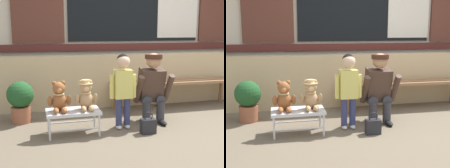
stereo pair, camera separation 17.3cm
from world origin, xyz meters
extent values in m
plane|color=brown|center=(0.00, 0.00, 0.00)|extent=(60.00, 60.00, 0.00)
cube|color=tan|center=(0.00, 1.43, 0.42)|extent=(6.79, 0.25, 0.85)
cube|color=beige|center=(0.00, 1.95, 1.68)|extent=(6.93, 0.20, 3.35)
cube|color=#56231E|center=(0.00, 1.83, 0.95)|extent=(6.37, 0.04, 0.12)
cube|color=black|center=(0.00, 1.84, 1.75)|extent=(2.40, 0.03, 1.40)
cube|color=silver|center=(0.81, 1.82, 1.75)|extent=(0.78, 0.02, 1.29)
cube|color=#8E6642|center=(0.42, 0.92, 0.42)|extent=(2.10, 0.11, 0.04)
cube|color=#8E6642|center=(0.42, 1.06, 0.42)|extent=(2.10, 0.11, 0.04)
cube|color=#8E6642|center=(0.42, 1.20, 0.42)|extent=(2.10, 0.11, 0.04)
cylinder|color=#8E6642|center=(-0.55, 0.92, 0.20)|extent=(0.07, 0.07, 0.40)
cylinder|color=#8E6642|center=(-0.55, 1.20, 0.20)|extent=(0.07, 0.07, 0.40)
cube|color=silver|center=(-1.34, 0.19, 0.28)|extent=(0.64, 0.36, 0.04)
cylinder|color=silver|center=(-1.63, 0.04, 0.13)|extent=(0.02, 0.02, 0.26)
cylinder|color=silver|center=(-1.63, 0.34, 0.13)|extent=(0.02, 0.02, 0.26)
cylinder|color=silver|center=(-1.05, 0.04, 0.13)|extent=(0.02, 0.02, 0.26)
cylinder|color=silver|center=(-1.05, 0.34, 0.13)|extent=(0.02, 0.02, 0.26)
cylinder|color=silver|center=(-1.34, 0.04, 0.10)|extent=(0.58, 0.02, 0.02)
cylinder|color=silver|center=(-1.34, 0.34, 0.10)|extent=(0.58, 0.02, 0.02)
ellipsoid|color=#93562D|center=(-1.50, 0.21, 0.41)|extent=(0.17, 0.14, 0.22)
sphere|color=#93562D|center=(-1.50, 0.20, 0.58)|extent=(0.15, 0.15, 0.15)
sphere|color=#C87B48|center=(-1.50, 0.15, 0.56)|extent=(0.06, 0.06, 0.06)
sphere|color=#93562D|center=(-1.55, 0.21, 0.63)|extent=(0.06, 0.06, 0.06)
ellipsoid|color=#93562D|center=(-1.61, 0.18, 0.43)|extent=(0.06, 0.11, 0.16)
ellipsoid|color=#93562D|center=(-1.55, 0.10, 0.33)|extent=(0.06, 0.15, 0.06)
sphere|color=#93562D|center=(-1.45, 0.21, 0.63)|extent=(0.06, 0.06, 0.06)
ellipsoid|color=#93562D|center=(-1.39, 0.18, 0.43)|extent=(0.06, 0.11, 0.16)
ellipsoid|color=#93562D|center=(-1.46, 0.10, 0.33)|extent=(0.06, 0.15, 0.06)
torus|color=#D6B775|center=(-1.50, 0.21, 0.51)|extent=(0.13, 0.13, 0.02)
ellipsoid|color=tan|center=(-1.18, 0.21, 0.41)|extent=(0.17, 0.14, 0.22)
sphere|color=tan|center=(-1.18, 0.20, 0.58)|extent=(0.15, 0.15, 0.15)
sphere|color=#F4C188|center=(-1.18, 0.15, 0.56)|extent=(0.06, 0.06, 0.06)
sphere|color=tan|center=(-1.23, 0.21, 0.63)|extent=(0.06, 0.06, 0.06)
ellipsoid|color=tan|center=(-1.29, 0.18, 0.43)|extent=(0.06, 0.11, 0.16)
ellipsoid|color=tan|center=(-1.23, 0.10, 0.33)|extent=(0.06, 0.15, 0.06)
sphere|color=tan|center=(-1.13, 0.21, 0.63)|extent=(0.06, 0.06, 0.06)
ellipsoid|color=tan|center=(-1.07, 0.18, 0.43)|extent=(0.06, 0.11, 0.16)
ellipsoid|color=tan|center=(-1.14, 0.10, 0.33)|extent=(0.06, 0.15, 0.06)
torus|color=#D6B775|center=(-1.18, 0.21, 0.51)|extent=(0.13, 0.13, 0.02)
cylinder|color=#D6B775|center=(-1.18, 0.21, 0.62)|extent=(0.17, 0.17, 0.01)
cylinder|color=#D6B775|center=(-1.18, 0.21, 0.64)|extent=(0.10, 0.10, 0.04)
cylinder|color=navy|center=(-0.75, 0.25, 0.22)|extent=(0.08, 0.08, 0.36)
ellipsoid|color=silver|center=(-0.75, 0.23, 0.03)|extent=(0.07, 0.12, 0.05)
cylinder|color=navy|center=(-0.64, 0.25, 0.22)|extent=(0.08, 0.08, 0.36)
ellipsoid|color=silver|center=(-0.64, 0.23, 0.03)|extent=(0.07, 0.12, 0.05)
cube|color=#DBD166|center=(-0.70, 0.25, 0.58)|extent=(0.22, 0.15, 0.36)
cylinder|color=#DBD166|center=(-0.84, 0.25, 0.55)|extent=(0.06, 0.06, 0.30)
cylinder|color=#DBD166|center=(-0.55, 0.25, 0.55)|extent=(0.06, 0.06, 0.30)
sphere|color=#DBB28E|center=(-0.70, 0.25, 0.86)|extent=(0.17, 0.17, 0.17)
sphere|color=black|center=(-0.70, 0.26, 0.88)|extent=(0.16, 0.16, 0.16)
cylinder|color=#333338|center=(-0.35, 0.33, 0.15)|extent=(0.11, 0.11, 0.30)
cylinder|color=#333338|center=(-0.35, 0.47, 0.32)|extent=(0.13, 0.32, 0.13)
ellipsoid|color=black|center=(-0.35, 0.25, 0.03)|extent=(0.09, 0.20, 0.06)
cylinder|color=#333338|center=(-0.15, 0.33, 0.15)|extent=(0.11, 0.11, 0.30)
cylinder|color=#333338|center=(-0.15, 0.47, 0.32)|extent=(0.13, 0.32, 0.13)
ellipsoid|color=black|center=(-0.15, 0.25, 0.03)|extent=(0.09, 0.20, 0.06)
cube|color=#473328|center=(-0.25, 0.44, 0.52)|extent=(0.32, 0.30, 0.47)
cylinder|color=#473328|center=(-0.46, 0.34, 0.48)|extent=(0.08, 0.28, 0.40)
cylinder|color=#473328|center=(-0.04, 0.34, 0.48)|extent=(0.08, 0.28, 0.40)
sphere|color=tan|center=(-0.25, 0.37, 0.85)|extent=(0.20, 0.20, 0.20)
cylinder|color=#422319|center=(-0.25, 0.37, 0.91)|extent=(0.23, 0.23, 0.06)
cube|color=brown|center=(-0.06, 0.53, 0.38)|extent=(0.10, 0.22, 0.16)
cube|color=#232328|center=(-0.45, -0.01, 0.09)|extent=(0.18, 0.11, 0.18)
torus|color=#232328|center=(-0.45, -0.01, 0.22)|extent=(0.11, 0.01, 0.11)
cylinder|color=brown|center=(-1.97, 0.84, 0.11)|extent=(0.26, 0.26, 0.22)
sphere|color=#1E4C23|center=(-1.97, 0.84, 0.39)|extent=(0.36, 0.36, 0.36)
camera|label=1|loc=(-1.76, -3.25, 1.26)|focal=47.52mm
camera|label=2|loc=(-1.59, -3.29, 1.26)|focal=47.52mm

